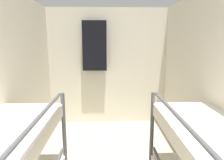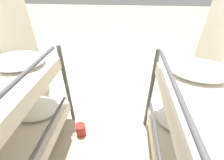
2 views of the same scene
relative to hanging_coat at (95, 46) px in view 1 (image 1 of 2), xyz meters
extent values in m
cube|color=beige|center=(0.24, 0.15, -0.42)|extent=(2.37, 0.06, 2.23)
cylinder|color=#4C4C51|center=(-0.26, -1.63, -1.00)|extent=(0.04, 0.04, 1.07)
cylinder|color=#4C4C51|center=(-0.26, -2.51, -0.44)|extent=(0.03, 1.54, 0.03)
cylinder|color=#4C4C51|center=(0.73, -1.63, -1.00)|extent=(0.04, 0.04, 1.07)
cylinder|color=#4C4C51|center=(0.73, -2.51, -0.44)|extent=(0.03, 1.54, 0.03)
cube|color=black|center=(0.00, 0.00, 0.00)|extent=(0.44, 0.12, 0.90)
camera|label=1|loc=(0.22, -3.72, 0.08)|focal=32.00mm
camera|label=2|loc=(0.05, -2.03, 0.09)|focal=24.00mm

